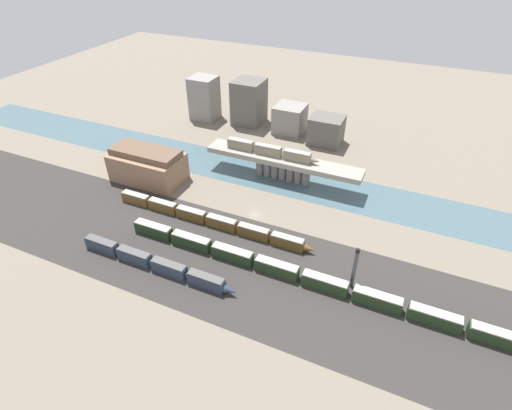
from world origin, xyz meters
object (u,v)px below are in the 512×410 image
Objects in this scene: train_on_bridge at (271,151)px; signal_tower at (354,269)px; train_yard_far at (209,219)px; train_yard_near at (155,264)px; train_yard_mid at (305,277)px; warehouse_building at (148,165)px.

signal_tower is at bearing -46.41° from train_on_bridge.
train_yard_far is at bearing 170.67° from signal_tower.
signal_tower is at bearing -9.33° from train_yard_far.
train_yard_near is at bearing -100.08° from train_on_bridge.
warehouse_building is at bearing 159.34° from train_yard_mid.
train_on_bridge is 0.73× the size of train_yard_near.
warehouse_building reaches higher than train_yard_mid.
train_on_bridge is at bearing 26.87° from warehouse_building.
train_on_bridge is 60.28m from signal_tower.
train_on_bridge reaches higher than train_yard_near.
warehouse_building reaches higher than train_yard_near.
train_yard_far is at bearing 162.03° from train_yard_mid.
train_yard_mid is 8.45× the size of signal_tower.
train_yard_mid is (29.65, -47.42, -8.84)m from train_on_bridge.
warehouse_building is (-34.34, 14.86, 4.14)m from train_yard_far.
train_yard_near reaches higher than train_yard_far.
signal_tower is at bearing 17.15° from train_yard_near.
train_yard_far is at bearing -100.60° from train_on_bridge.
train_on_bridge is 37.35m from train_yard_far.
train_on_bridge reaches higher than train_yard_far.
train_yard_near is 24.29m from train_yard_far.
signal_tower is (48.13, -7.91, 4.64)m from train_yard_far.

